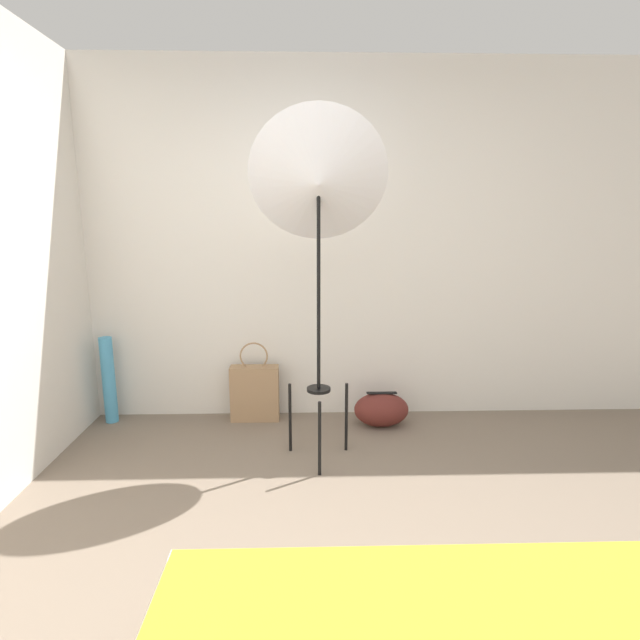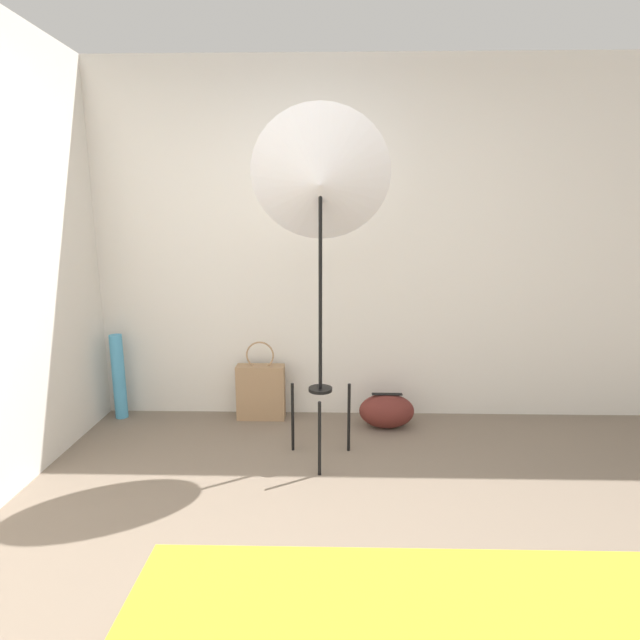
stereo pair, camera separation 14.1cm
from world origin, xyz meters
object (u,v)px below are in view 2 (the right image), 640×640
(duffel_bag, at_px, (387,411))
(tote_bag, at_px, (261,391))
(photo_umbrella, at_px, (320,183))
(paper_roll, at_px, (119,377))

(duffel_bag, bearing_deg, tote_bag, 171.56)
(photo_umbrella, bearing_deg, paper_roll, 157.97)
(photo_umbrella, relative_size, duffel_bag, 5.31)
(duffel_bag, relative_size, paper_roll, 0.61)
(photo_umbrella, height_order, paper_roll, photo_umbrella)
(tote_bag, bearing_deg, duffel_bag, -8.44)
(photo_umbrella, height_order, tote_bag, photo_umbrella)
(photo_umbrella, xyz_separation_m, paper_roll, (-1.54, 0.62, -1.37))
(tote_bag, distance_m, duffel_bag, 0.95)
(tote_bag, relative_size, paper_roll, 0.93)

